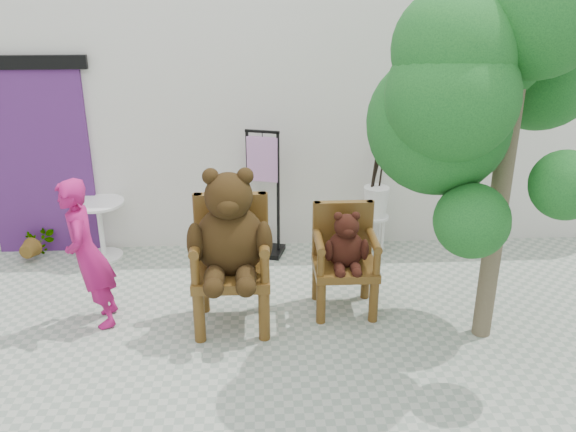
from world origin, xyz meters
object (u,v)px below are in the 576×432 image
object	(u,v)px
cafe_table	(100,223)
stool_bucket	(376,201)
display_stand	(263,208)
chair_small	(345,250)
person	(87,255)
chair_big	(230,240)
tree	(484,79)

from	to	relation	value
cafe_table	stool_bucket	xyz separation A→B (m)	(3.24, 0.02, 0.20)
display_stand	chair_small	bearing A→B (deg)	-42.84
person	stool_bucket	xyz separation A→B (m)	(2.98, 1.48, -0.09)
chair_big	display_stand	distance (m)	1.62
display_stand	tree	distance (m)	3.15
chair_small	display_stand	size ratio (longest dim) A/B	0.71
chair_small	tree	world-z (taller)	tree
person	stool_bucket	world-z (taller)	person
chair_big	display_stand	world-z (taller)	chair_big
chair_small	tree	xyz separation A→B (m)	(0.95, -0.60, 1.75)
chair_small	person	distance (m)	2.44
tree	person	bearing A→B (deg)	172.58
cafe_table	tree	world-z (taller)	tree
stool_bucket	tree	distance (m)	2.63
display_stand	stool_bucket	world-z (taller)	display_stand
chair_big	stool_bucket	world-z (taller)	chair_big
display_stand	cafe_table	bearing A→B (deg)	-163.04
chair_big	tree	distance (m)	2.57
chair_small	display_stand	xyz separation A→B (m)	(-0.78, 1.31, -0.06)
cafe_table	stool_bucket	distance (m)	3.24
person	display_stand	xyz separation A→B (m)	(1.65, 1.47, -0.15)
cafe_table	display_stand	size ratio (longest dim) A/B	0.47
person	tree	bearing A→B (deg)	71.92
chair_small	display_stand	distance (m)	1.53
stool_bucket	cafe_table	bearing A→B (deg)	-179.59
tree	stool_bucket	bearing A→B (deg)	101.68
chair_big	tree	bearing A→B (deg)	-9.87
chair_big	person	world-z (taller)	chair_big
stool_bucket	chair_big	bearing A→B (deg)	-136.57
chair_big	stool_bucket	xyz separation A→B (m)	(1.65, 1.57, -0.24)
cafe_table	tree	distance (m)	4.54
chair_big	cafe_table	world-z (taller)	chair_big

